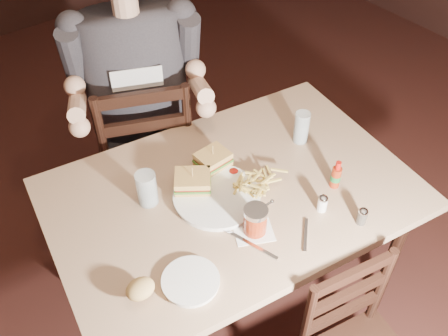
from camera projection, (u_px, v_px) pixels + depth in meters
room_shell at (310, 100)px, 1.19m from camera, size 7.00×7.00×7.00m
main_table at (232, 204)px, 1.89m from camera, size 1.44×1.06×0.77m
chair_far at (146, 150)px, 2.44m from camera, size 0.60×0.63×0.97m
diner at (134, 64)px, 2.04m from camera, size 0.71×0.65×1.01m
dinner_plate at (217, 197)px, 1.81m from camera, size 0.35×0.35×0.02m
sandwich_left at (192, 177)px, 1.80m from camera, size 0.17×0.16×0.11m
sandwich_right at (213, 156)px, 1.88m from camera, size 0.12×0.10×0.10m
fries_pile at (260, 179)px, 1.84m from camera, size 0.27×0.20×0.04m
ketchup_dollop at (234, 171)px, 1.89m from camera, size 0.04×0.04×0.01m
glass_left at (147, 189)px, 1.76m from camera, size 0.08×0.08×0.13m
glass_right at (302, 127)px, 2.00m from camera, size 0.07×0.07×0.14m
hot_sauce at (336, 174)px, 1.82m from camera, size 0.04×0.04×0.12m
salt_shaker at (322, 203)px, 1.76m from camera, size 0.04×0.04×0.06m
pepper_shaker at (362, 216)px, 1.71m from camera, size 0.04×0.04×0.06m
syrup_dispenser at (255, 220)px, 1.67m from camera, size 0.10×0.10×0.11m
napkin at (253, 230)px, 1.71m from camera, size 0.17×0.17×0.00m
knife at (250, 244)px, 1.66m from camera, size 0.08×0.21×0.01m
fork at (306, 235)px, 1.69m from camera, size 0.11×0.11×0.00m
side_plate at (191, 282)px, 1.55m from camera, size 0.20×0.20×0.01m
bread_roll at (140, 289)px, 1.50m from camera, size 0.10×0.09×0.05m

